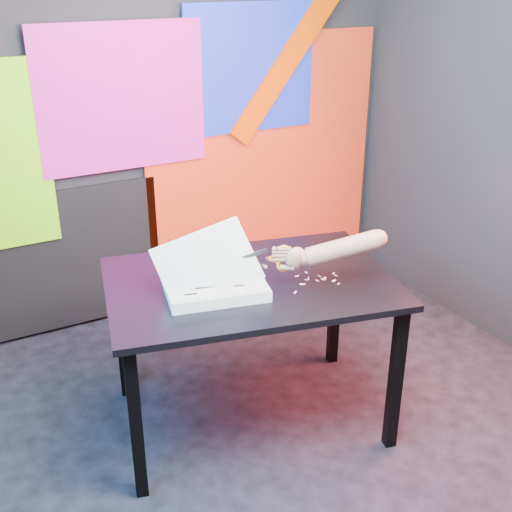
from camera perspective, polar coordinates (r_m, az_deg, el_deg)
room at (r=2.50m, az=4.10°, el=8.92°), size 3.01×3.01×2.71m
backdrop at (r=3.89m, az=-6.94°, el=8.51°), size 2.88×0.05×2.08m
work_table at (r=2.87m, az=-0.54°, el=-3.66°), size 1.41×1.09×0.75m
printout_stack at (r=2.72m, az=-3.69°, el=-2.64°), size 0.47×0.39×0.31m
scissors at (r=2.72m, az=2.16°, el=-0.23°), size 0.20×0.11×0.13m
hand_forearm at (r=2.72m, az=7.01°, el=0.56°), size 0.43×0.25×0.18m
paper_clippings at (r=2.84m, az=5.43°, el=-2.13°), size 0.27×0.18×0.00m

